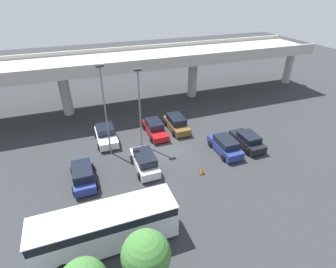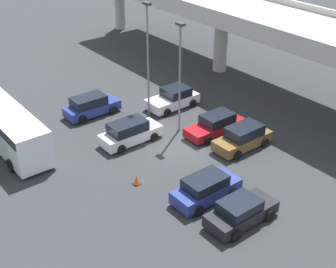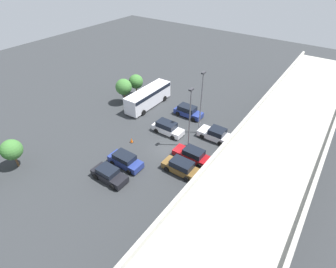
# 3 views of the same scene
# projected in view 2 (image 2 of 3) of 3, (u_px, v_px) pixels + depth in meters

# --- Properties ---
(ground_plane) EXTENTS (114.88, 114.88, 0.00)m
(ground_plane) POSITION_uv_depth(u_px,v_px,m) (177.00, 148.00, 33.45)
(ground_plane) COLOR #2D3033
(highway_overpass) EXTENTS (54.92, 7.94, 7.23)m
(highway_overpass) POSITION_uv_depth(u_px,v_px,m) (301.00, 33.00, 37.30)
(highway_overpass) COLOR #ADAAA0
(highway_overpass) RESTS_ON ground_plane
(parked_car_0) EXTENTS (2.04, 4.47, 1.66)m
(parked_car_0) POSITION_uv_depth(u_px,v_px,m) (91.00, 106.00, 37.56)
(parked_car_0) COLOR navy
(parked_car_0) RESTS_ON ground_plane
(parked_car_1) EXTENTS (2.25, 4.40, 1.67)m
(parked_car_1) POSITION_uv_depth(u_px,v_px,m) (173.00, 98.00, 38.88)
(parked_car_1) COLOR silver
(parked_car_1) RESTS_ON ground_plane
(parked_car_2) EXTENTS (2.02, 4.57, 1.69)m
(parked_car_2) POSITION_uv_depth(u_px,v_px,m) (130.00, 132.00, 33.78)
(parked_car_2) COLOR silver
(parked_car_2) RESTS_ON ground_plane
(parked_car_3) EXTENTS (2.01, 4.89, 1.54)m
(parked_car_3) POSITION_uv_depth(u_px,v_px,m) (216.00, 125.00, 35.00)
(parked_car_3) COLOR maroon
(parked_car_3) RESTS_ON ground_plane
(parked_car_4) EXTENTS (2.03, 4.46, 1.67)m
(parked_car_4) POSITION_uv_depth(u_px,v_px,m) (243.00, 138.00, 33.13)
(parked_car_4) COLOR brown
(parked_car_4) RESTS_ON ground_plane
(parked_car_5) EXTENTS (2.03, 4.37, 1.60)m
(parked_car_5) POSITION_uv_depth(u_px,v_px,m) (206.00, 188.00, 27.90)
(parked_car_5) COLOR navy
(parked_car_5) RESTS_ON ground_plane
(parked_car_6) EXTENTS (2.08, 4.32, 1.52)m
(parked_car_6) POSITION_uv_depth(u_px,v_px,m) (241.00, 212.00, 26.08)
(parked_car_6) COLOR black
(parked_car_6) RESTS_ON ground_plane
(shuttle_bus) EXTENTS (9.13, 2.74, 2.88)m
(shuttle_bus) POSITION_uv_depth(u_px,v_px,m) (9.00, 126.00, 32.65)
(shuttle_bus) COLOR silver
(shuttle_bus) RESTS_ON ground_plane
(lamp_post_near_aisle) EXTENTS (0.70, 0.35, 9.10)m
(lamp_post_near_aisle) POSITION_uv_depth(u_px,v_px,m) (148.00, 53.00, 35.29)
(lamp_post_near_aisle) COLOR slate
(lamp_post_near_aisle) RESTS_ON ground_plane
(lamp_post_mid_lot) EXTENTS (0.70, 0.35, 8.32)m
(lamp_post_mid_lot) POSITION_uv_depth(u_px,v_px,m) (180.00, 70.00, 33.35)
(lamp_post_mid_lot) COLOR slate
(lamp_post_mid_lot) RESTS_ON ground_plane
(traffic_cone) EXTENTS (0.44, 0.44, 0.70)m
(traffic_cone) POSITION_uv_depth(u_px,v_px,m) (137.00, 180.00, 29.42)
(traffic_cone) COLOR black
(traffic_cone) RESTS_ON ground_plane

